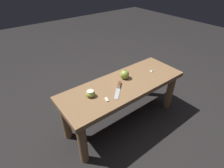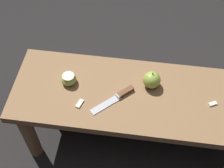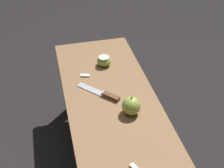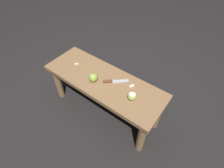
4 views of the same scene
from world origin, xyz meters
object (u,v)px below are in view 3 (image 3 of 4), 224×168
Objects in this scene: apple_whole at (131,106)px; wooden_bench at (114,119)px; knife at (104,94)px; apple_cut at (104,61)px.

wooden_bench is at bearing 44.49° from apple_whole.
knife is at bearing 31.83° from apple_whole.
apple_cut is at bearing -54.88° from knife.
knife is (0.08, 0.03, 0.09)m from wooden_bench.
wooden_bench is 0.15m from apple_whole.
wooden_bench is 12.63× the size of apple_whole.
apple_cut reaches higher than knife.
apple_whole is (-0.14, -0.09, 0.03)m from knife.
apple_whole is (-0.06, -0.06, 0.13)m from wooden_bench.
apple_whole reaches higher than wooden_bench.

